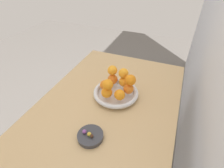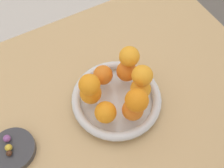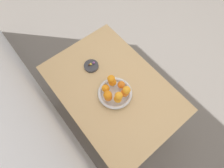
% 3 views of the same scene
% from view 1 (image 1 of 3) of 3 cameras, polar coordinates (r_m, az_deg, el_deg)
% --- Properties ---
extents(ground_plane, '(6.00, 6.00, 0.00)m').
position_cam_1_polar(ground_plane, '(1.61, -0.69, -25.35)').
color(ground_plane, slate).
extents(dining_table, '(1.10, 0.76, 0.74)m').
position_cam_1_polar(dining_table, '(1.07, -0.95, -9.12)').
color(dining_table, tan).
rests_on(dining_table, ground_plane).
extents(fruit_bowl, '(0.26, 0.26, 0.04)m').
position_cam_1_polar(fruit_bowl, '(1.03, 1.26, -2.99)').
color(fruit_bowl, silver).
rests_on(fruit_bowl, dining_table).
extents(candy_dish, '(0.12, 0.12, 0.02)m').
position_cam_1_polar(candy_dish, '(0.84, -7.06, -16.52)').
color(candy_dish, '#333338').
rests_on(candy_dish, dining_table).
extents(orange_0, '(0.06, 0.06, 0.06)m').
position_cam_1_polar(orange_0, '(0.96, -1.72, -2.75)').
color(orange_0, orange).
rests_on(orange_0, fruit_bowl).
extents(orange_1, '(0.06, 0.06, 0.06)m').
position_cam_1_polar(orange_1, '(0.95, 2.52, -3.49)').
color(orange_1, orange).
rests_on(orange_1, fruit_bowl).
extents(orange_2, '(0.06, 0.06, 0.06)m').
position_cam_1_polar(orange_2, '(0.99, 5.40, -1.56)').
color(orange_2, orange).
rests_on(orange_2, fruit_bowl).
extents(orange_3, '(0.06, 0.06, 0.06)m').
position_cam_1_polar(orange_3, '(1.04, 3.88, 0.74)').
color(orange_3, orange).
rests_on(orange_3, fruit_bowl).
extents(orange_4, '(0.06, 0.06, 0.06)m').
position_cam_1_polar(orange_4, '(1.06, 0.20, 1.52)').
color(orange_4, orange).
rests_on(orange_4, fruit_bowl).
extents(orange_5, '(0.06, 0.06, 0.06)m').
position_cam_1_polar(orange_5, '(1.01, -2.38, -0.33)').
color(orange_5, orange).
rests_on(orange_5, fruit_bowl).
extents(orange_6, '(0.06, 0.06, 0.06)m').
position_cam_1_polar(orange_6, '(0.92, -1.36, -0.18)').
color(orange_6, orange).
rests_on(orange_6, orange_0).
extents(orange_7, '(0.06, 0.06, 0.06)m').
position_cam_1_polar(orange_7, '(1.01, 3.79, 3.56)').
color(orange_7, orange).
rests_on(orange_7, orange_3).
extents(orange_8, '(0.06, 0.06, 0.06)m').
position_cam_1_polar(orange_8, '(1.03, 0.13, 4.51)').
color(orange_8, orange).
rests_on(orange_8, orange_4).
extents(orange_9, '(0.06, 0.06, 0.06)m').
position_cam_1_polar(orange_9, '(0.95, 6.03, 1.30)').
color(orange_9, orange).
rests_on(orange_9, orange_2).
extents(candy_ball_0, '(0.02, 0.02, 0.02)m').
position_cam_1_polar(candy_ball_0, '(0.82, -7.35, -16.13)').
color(candy_ball_0, '#4C9947').
rests_on(candy_ball_0, candy_dish).
extents(candy_ball_1, '(0.02, 0.02, 0.02)m').
position_cam_1_polar(candy_ball_1, '(0.82, -7.46, -15.92)').
color(candy_ball_1, gold).
rests_on(candy_ball_1, candy_dish).
extents(candy_ball_2, '(0.02, 0.02, 0.02)m').
position_cam_1_polar(candy_ball_2, '(0.84, -9.00, -15.09)').
color(candy_ball_2, '#8C4C99').
rests_on(candy_ball_2, candy_dish).
extents(candy_ball_3, '(0.02, 0.02, 0.02)m').
position_cam_1_polar(candy_ball_3, '(0.82, -6.66, -16.51)').
color(candy_ball_3, '#472819').
rests_on(candy_ball_3, candy_dish).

